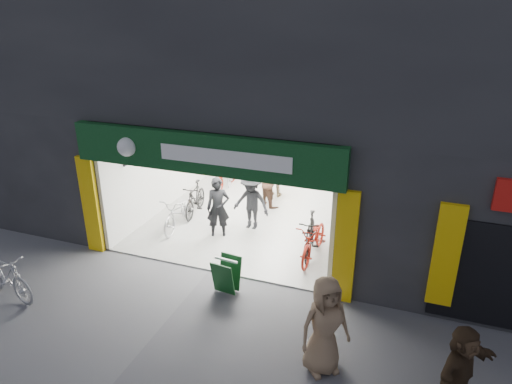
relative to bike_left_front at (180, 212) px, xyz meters
The scene contains 17 objects.
ground 2.64m from the bike_left_front, 46.07° to the right, with size 60.00×60.00×0.00m, color #56565B.
building 5.62m from the bike_left_front, 49.02° to the left, with size 17.00×10.27×8.00m.
bike_left_front is the anchor object (origin of this frame).
bike_left_midfront 0.98m from the bike_left_front, 90.00° to the left, with size 0.48×1.71×1.03m, color black.
bike_left_midback 3.39m from the bike_left_front, 90.00° to the left, with size 0.58×1.65×0.87m, color maroon.
bike_left_back 3.92m from the bike_left_front, 90.00° to the left, with size 0.48×1.71×1.03m, color #A8A8AC.
bike_right_front 3.89m from the bike_left_front, ahead, with size 0.50×1.77×1.07m, color black.
bike_right_mid 4.06m from the bike_left_front, ahead, with size 0.68×1.95×1.02m, color maroon.
bike_right_back 5.06m from the bike_left_front, 31.82° to the left, with size 0.50×1.77×1.07m, color #A9A8AD.
parked_bike 4.75m from the bike_left_front, 113.56° to the right, with size 0.52×1.83×1.10m, color #AAABAF.
customer_a 1.34m from the bike_left_front, ahead, with size 0.64×0.42×1.74m, color black.
customer_b 3.09m from the bike_left_front, 50.82° to the left, with size 0.80×0.63×1.65m, color #3E271C.
customer_c 2.10m from the bike_left_front, 17.63° to the left, with size 1.09×0.62×1.68m, color black.
customer_d 3.68m from the bike_left_front, 58.66° to the left, with size 1.06×0.44×1.81m, color #7D6649.
pedestrian_near 6.56m from the bike_left_front, 38.82° to the right, with size 0.92×0.60×1.87m, color #82664B.
pedestrian_far 8.40m from the bike_left_front, 29.97° to the right, with size 1.43×0.46×1.54m, color #362618.
sandwich_board 3.58m from the bike_left_front, 44.39° to the right, with size 0.58×0.59×0.82m.
Camera 1 is at (4.37, -8.62, 6.03)m, focal length 32.00 mm.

